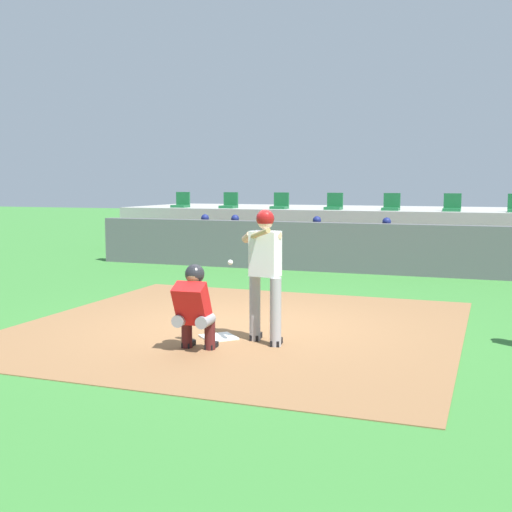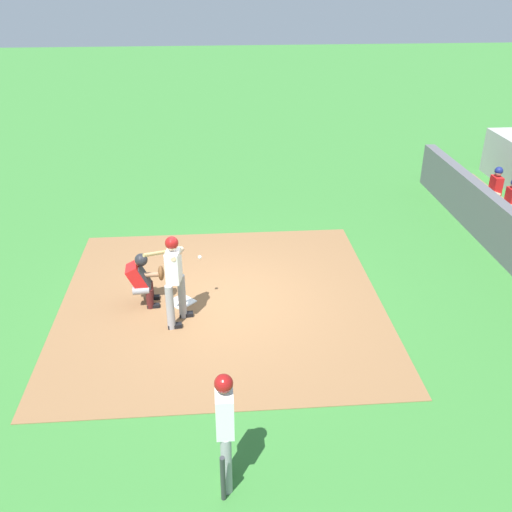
{
  "view_description": "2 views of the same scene",
  "coord_description": "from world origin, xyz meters",
  "px_view_note": "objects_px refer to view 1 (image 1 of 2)",
  "views": [
    {
      "loc": [
        3.54,
        -8.89,
        2.14
      ],
      "look_at": [
        0.0,
        0.7,
        1.0
      ],
      "focal_mm": 45.56,
      "sensor_mm": 36.0,
      "label": 1
    },
    {
      "loc": [
        9.73,
        -0.08,
        6.07
      ],
      "look_at": [
        0.0,
        0.7,
        1.0
      ],
      "focal_mm": 39.68,
      "sensor_mm": 36.0,
      "label": 2
    }
  ],
  "objects_px": {
    "catcher_crouched": "(195,304)",
    "dugout_player_2": "(315,241)",
    "stadium_seat_0": "(181,203)",
    "stadium_seat_2": "(280,204)",
    "stadium_seat_3": "(334,205)",
    "dugout_player_1": "(233,238)",
    "stadium_seat_5": "(452,206)",
    "dugout_player_3": "(385,243)",
    "home_plate": "(219,337)",
    "stadium_seat_1": "(229,204)",
    "stadium_seat_4": "(391,206)",
    "batter_at_plate": "(265,267)",
    "dugout_player_0": "(203,237)"
  },
  "relations": [
    {
      "from": "catcher_crouched",
      "to": "dugout_player_2",
      "type": "height_order",
      "value": "dugout_player_2"
    },
    {
      "from": "catcher_crouched",
      "to": "dugout_player_2",
      "type": "relative_size",
      "value": 1.15
    },
    {
      "from": "catcher_crouched",
      "to": "stadium_seat_0",
      "type": "xyz_separation_m",
      "value": [
        -5.67,
        10.89,
        0.93
      ]
    },
    {
      "from": "stadium_seat_2",
      "to": "stadium_seat_3",
      "type": "bearing_deg",
      "value": 0.0
    },
    {
      "from": "dugout_player_1",
      "to": "stadium_seat_2",
      "type": "xyz_separation_m",
      "value": [
        0.66,
        2.03,
        0.86
      ]
    },
    {
      "from": "dugout_player_2",
      "to": "stadium_seat_5",
      "type": "distance_m",
      "value": 3.93
    },
    {
      "from": "dugout_player_1",
      "to": "dugout_player_3",
      "type": "bearing_deg",
      "value": 0.0
    },
    {
      "from": "dugout_player_1",
      "to": "stadium_seat_3",
      "type": "relative_size",
      "value": 2.71
    },
    {
      "from": "dugout_player_1",
      "to": "dugout_player_2",
      "type": "bearing_deg",
      "value": 0.0
    },
    {
      "from": "stadium_seat_0",
      "to": "stadium_seat_3",
      "type": "height_order",
      "value": "same"
    },
    {
      "from": "dugout_player_3",
      "to": "stadium_seat_0",
      "type": "height_order",
      "value": "stadium_seat_0"
    },
    {
      "from": "stadium_seat_0",
      "to": "stadium_seat_3",
      "type": "bearing_deg",
      "value": 0.0
    },
    {
      "from": "dugout_player_3",
      "to": "stadium_seat_0",
      "type": "relative_size",
      "value": 2.71
    },
    {
      "from": "catcher_crouched",
      "to": "stadium_seat_5",
      "type": "relative_size",
      "value": 3.11
    },
    {
      "from": "dugout_player_3",
      "to": "stadium_seat_5",
      "type": "height_order",
      "value": "stadium_seat_5"
    },
    {
      "from": "catcher_crouched",
      "to": "dugout_player_2",
      "type": "bearing_deg",
      "value": 95.09
    },
    {
      "from": "stadium_seat_2",
      "to": "home_plate",
      "type": "bearing_deg",
      "value": -76.53
    },
    {
      "from": "stadium_seat_0",
      "to": "stadium_seat_5",
      "type": "distance_m",
      "value": 8.12
    },
    {
      "from": "catcher_crouched",
      "to": "stadium_seat_1",
      "type": "height_order",
      "value": "stadium_seat_1"
    },
    {
      "from": "catcher_crouched",
      "to": "stadium_seat_1",
      "type": "distance_m",
      "value": 11.65
    },
    {
      "from": "catcher_crouched",
      "to": "stadium_seat_5",
      "type": "distance_m",
      "value": 11.2
    },
    {
      "from": "home_plate",
      "to": "catcher_crouched",
      "type": "xyz_separation_m",
      "value": [
        -0.02,
        -0.71,
        0.59
      ]
    },
    {
      "from": "home_plate",
      "to": "dugout_player_3",
      "type": "bearing_deg",
      "value": 83.04
    },
    {
      "from": "dugout_player_2",
      "to": "stadium_seat_4",
      "type": "relative_size",
      "value": 2.71
    },
    {
      "from": "batter_at_plate",
      "to": "stadium_seat_2",
      "type": "distance_m",
      "value": 10.7
    },
    {
      "from": "stadium_seat_0",
      "to": "stadium_seat_1",
      "type": "height_order",
      "value": "same"
    },
    {
      "from": "dugout_player_2",
      "to": "stadium_seat_1",
      "type": "xyz_separation_m",
      "value": [
        -3.25,
        2.03,
        0.86
      ]
    },
    {
      "from": "dugout_player_0",
      "to": "dugout_player_1",
      "type": "height_order",
      "value": "same"
    },
    {
      "from": "dugout_player_3",
      "to": "catcher_crouched",
      "type": "bearing_deg",
      "value": -96.53
    },
    {
      "from": "dugout_player_3",
      "to": "stadium_seat_5",
      "type": "xyz_separation_m",
      "value": [
        1.44,
        2.03,
        0.86
      ]
    },
    {
      "from": "dugout_player_0",
      "to": "stadium_seat_3",
      "type": "height_order",
      "value": "stadium_seat_3"
    },
    {
      "from": "stadium_seat_0",
      "to": "stadium_seat_4",
      "type": "relative_size",
      "value": 1.0
    },
    {
      "from": "home_plate",
      "to": "dugout_player_0",
      "type": "xyz_separation_m",
      "value": [
        -4.0,
        8.14,
        0.65
      ]
    },
    {
      "from": "stadium_seat_4",
      "to": "dugout_player_2",
      "type": "bearing_deg",
      "value": -128.53
    },
    {
      "from": "batter_at_plate",
      "to": "stadium_seat_1",
      "type": "bearing_deg",
      "value": 114.93
    },
    {
      "from": "dugout_player_0",
      "to": "batter_at_plate",
      "type": "bearing_deg",
      "value": -60.2
    },
    {
      "from": "catcher_crouched",
      "to": "stadium_seat_0",
      "type": "relative_size",
      "value": 3.11
    },
    {
      "from": "batter_at_plate",
      "to": "dugout_player_3",
      "type": "height_order",
      "value": "batter_at_plate"
    },
    {
      "from": "home_plate",
      "to": "dugout_player_2",
      "type": "height_order",
      "value": "dugout_player_2"
    },
    {
      "from": "dugout_player_1",
      "to": "stadium_seat_0",
      "type": "xyz_separation_m",
      "value": [
        -2.59,
        2.03,
        0.86
      ]
    },
    {
      "from": "stadium_seat_4",
      "to": "stadium_seat_2",
      "type": "bearing_deg",
      "value": 180.0
    },
    {
      "from": "batter_at_plate",
      "to": "stadium_seat_4",
      "type": "xyz_separation_m",
      "value": [
        0.12,
        10.23,
        0.5
      ]
    },
    {
      "from": "stadium_seat_2",
      "to": "stadium_seat_4",
      "type": "bearing_deg",
      "value": 0.0
    },
    {
      "from": "dugout_player_1",
      "to": "dugout_player_3",
      "type": "relative_size",
      "value": 1.0
    },
    {
      "from": "catcher_crouched",
      "to": "dugout_player_2",
      "type": "xyz_separation_m",
      "value": [
        -0.79,
        8.85,
        0.06
      ]
    },
    {
      "from": "stadium_seat_3",
      "to": "stadium_seat_5",
      "type": "distance_m",
      "value": 3.25
    },
    {
      "from": "stadium_seat_3",
      "to": "stadium_seat_5",
      "type": "xyz_separation_m",
      "value": [
        3.25,
        0.0,
        0.0
      ]
    },
    {
      "from": "dugout_player_2",
      "to": "stadium_seat_0",
      "type": "distance_m",
      "value": 5.36
    },
    {
      "from": "batter_at_plate",
      "to": "dugout_player_1",
      "type": "xyz_separation_m",
      "value": [
        -3.79,
        8.19,
        -0.36
      ]
    },
    {
      "from": "dugout_player_0",
      "to": "stadium_seat_0",
      "type": "distance_m",
      "value": 2.78
    }
  ]
}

